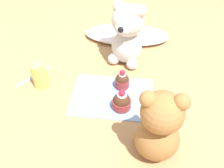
# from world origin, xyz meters

# --- Properties ---
(ground_plane) EXTENTS (4.00, 4.00, 0.00)m
(ground_plane) POSITION_xyz_m (0.00, 0.00, 0.00)
(ground_plane) COLOR tan
(knitted_placemat) EXTENTS (0.25, 0.18, 0.01)m
(knitted_placemat) POSITION_xyz_m (0.00, 0.00, 0.00)
(knitted_placemat) COLOR #7A9ED1
(knitted_placemat) RESTS_ON ground_plane
(tulle_cloth) EXTENTS (0.33, 0.15, 0.04)m
(tulle_cloth) POSITION_xyz_m (0.03, 0.33, 0.02)
(tulle_cloth) COLOR silver
(tulle_cloth) RESTS_ON ground_plane
(teddy_bear_cream) EXTENTS (0.13, 0.13, 0.23)m
(teddy_bear_cream) POSITION_xyz_m (0.03, 0.18, 0.11)
(teddy_bear_cream) COLOR silver
(teddy_bear_cream) RESTS_ON ground_plane
(teddy_bear_tan) EXTENTS (0.11, 0.11, 0.22)m
(teddy_bear_tan) POSITION_xyz_m (0.13, -0.18, 0.11)
(teddy_bear_tan) COLOR #A3703D
(teddy_bear_tan) RESTS_ON ground_plane
(cupcake_near_cream_bear) EXTENTS (0.05, 0.05, 0.07)m
(cupcake_near_cream_bear) POSITION_xyz_m (0.03, 0.05, 0.03)
(cupcake_near_cream_bear) COLOR #993333
(cupcake_near_cream_bear) RESTS_ON knitted_placemat
(cupcake_near_tan_bear) EXTENTS (0.06, 0.06, 0.07)m
(cupcake_near_tan_bear) POSITION_xyz_m (0.03, -0.04, 0.03)
(cupcake_near_tan_bear) COLOR #993333
(cupcake_near_tan_bear) RESTS_ON knitted_placemat
(juice_glass) EXTENTS (0.05, 0.05, 0.09)m
(juice_glass) POSITION_xyz_m (-0.23, 0.03, 0.04)
(juice_glass) COLOR #EADB66
(juice_glass) RESTS_ON ground_plane
(teaspoon) EXTENTS (0.09, 0.12, 0.01)m
(teaspoon) POSITION_xyz_m (-0.28, 0.07, 0.00)
(teaspoon) COLOR silver
(teaspoon) RESTS_ON ground_plane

